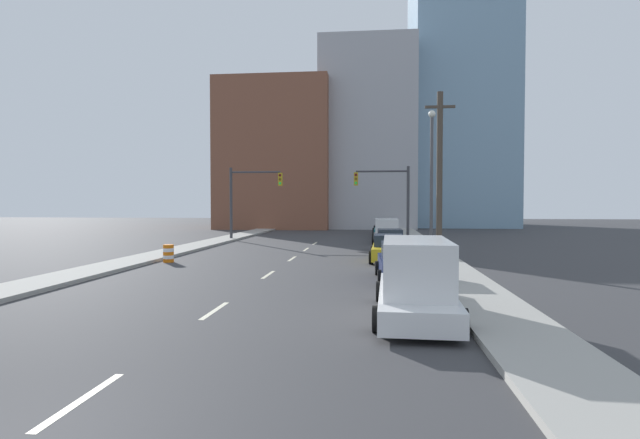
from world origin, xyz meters
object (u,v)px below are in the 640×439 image
at_px(utility_pole_right_mid, 440,175).
at_px(sedan_teal, 383,230).
at_px(box_truck_white, 416,281).
at_px(street_lamp, 432,172).
at_px(sedan_navy, 402,263).
at_px(traffic_barrel, 168,253).
at_px(sedan_black, 383,227).
at_px(traffic_signal_left, 246,193).
at_px(sedan_yellow, 388,249).
at_px(box_truck_gray, 386,231).
at_px(sedan_tan, 390,241).
at_px(traffic_signal_right, 392,193).

xyz_separation_m(utility_pole_right_mid, sedan_teal, (-2.64, 19.42, -4.06)).
bearing_deg(sedan_teal, box_truck_white, -88.53).
height_order(street_lamp, sedan_navy, street_lamp).
distance_m(traffic_barrel, sedan_black, 29.94).
distance_m(traffic_signal_left, sedan_yellow, 18.93).
distance_m(sedan_navy, sedan_teal, 26.35).
xyz_separation_m(sedan_teal, sedan_black, (0.09, 6.10, 0.05)).
bearing_deg(sedan_black, street_lamp, -80.24).
height_order(box_truck_white, sedan_navy, box_truck_white).
bearing_deg(box_truck_gray, sedan_tan, -89.52).
xyz_separation_m(utility_pole_right_mid, sedan_tan, (-2.47, 5.51, -4.03)).
relative_size(utility_pole_right_mid, street_lamp, 1.03).
bearing_deg(sedan_yellow, sedan_teal, 91.34).
xyz_separation_m(sedan_navy, box_truck_gray, (-0.17, 19.40, 0.22)).
relative_size(traffic_barrel, street_lamp, 0.11).
xyz_separation_m(utility_pole_right_mid, sedan_yellow, (-2.73, -0.18, -4.03)).
bearing_deg(traffic_signal_left, traffic_barrel, -90.01).
bearing_deg(street_lamp, sedan_navy, -102.30).
distance_m(traffic_signal_right, sedan_black, 11.74).
xyz_separation_m(traffic_signal_left, traffic_signal_right, (12.42, 0.00, 0.00)).
bearing_deg(sedan_tan, traffic_barrel, -149.72).
distance_m(traffic_signal_left, utility_pole_right_mid, 20.34).
xyz_separation_m(traffic_signal_left, box_truck_gray, (11.91, -1.82, -3.14)).
bearing_deg(traffic_signal_left, traffic_signal_right, 0.00).
bearing_deg(street_lamp, traffic_barrel, -157.22).
distance_m(box_truck_gray, sedan_black, 13.06).
bearing_deg(box_truck_white, sedan_tan, 91.97).
distance_m(sedan_teal, sedan_black, 6.10).
xyz_separation_m(traffic_signal_right, traffic_barrel, (-12.43, -16.23, -3.58)).
bearing_deg(sedan_tan, utility_pole_right_mid, -67.43).
bearing_deg(traffic_signal_left, sedan_black, 43.33).
bearing_deg(sedan_teal, traffic_signal_right, -82.30).
relative_size(utility_pole_right_mid, sedan_black, 2.12).
xyz_separation_m(traffic_signal_right, utility_pole_right_mid, (2.03, -14.29, 0.64)).
distance_m(traffic_signal_right, sedan_tan, 9.42).
distance_m(traffic_signal_left, traffic_signal_right, 12.42).
height_order(traffic_signal_left, sedan_navy, traffic_signal_left).
bearing_deg(traffic_signal_left, sedan_yellow, -50.98).
bearing_deg(sedan_tan, traffic_signal_left, 142.20).
bearing_deg(traffic_signal_right, street_lamp, -78.45).
distance_m(street_lamp, sedan_yellow, 6.81).
relative_size(traffic_signal_right, traffic_barrel, 6.56).
height_order(sedan_navy, sedan_black, sedan_navy).
bearing_deg(sedan_navy, sedan_teal, 88.79).
bearing_deg(sedan_yellow, street_lamp, 58.98).
height_order(sedan_yellow, sedan_teal, sedan_yellow).
height_order(sedan_navy, box_truck_gray, box_truck_gray).
xyz_separation_m(sedan_navy, sedan_tan, (-0.09, 12.44, -0.03)).
relative_size(utility_pole_right_mid, sedan_navy, 1.94).
bearing_deg(sedan_yellow, box_truck_white, -86.78).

